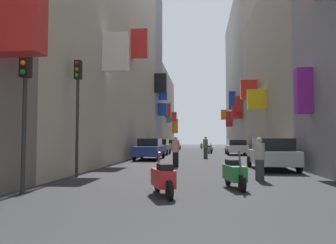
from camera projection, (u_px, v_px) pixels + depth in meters
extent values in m
plane|color=#2D2D30|center=(199.00, 155.00, 31.75)|extent=(140.00, 140.00, 0.00)
cube|color=#BCB29E|center=(92.00, 26.00, 24.43)|extent=(6.00, 26.80, 20.25)
cube|color=red|center=(140.00, 44.00, 24.52)|extent=(1.26, 0.52, 2.17)
cube|color=white|center=(116.00, 52.00, 17.33)|extent=(1.39, 0.41, 2.10)
cube|color=black|center=(161.00, 83.00, 36.51)|extent=(1.36, 0.64, 2.17)
cube|color=gray|center=(136.00, 71.00, 40.94)|extent=(6.00, 6.45, 20.43)
cube|color=blue|center=(163.00, 89.00, 40.14)|extent=(1.04, 0.45, 2.79)
cube|color=blue|center=(162.00, 110.00, 39.21)|extent=(1.09, 0.53, 1.53)
cube|color=#BCB29E|center=(151.00, 112.00, 53.31)|extent=(6.00, 18.92, 12.09)
cube|color=orange|center=(175.00, 126.00, 59.08)|extent=(0.98, 0.55, 2.64)
cube|color=red|center=(173.00, 117.00, 52.42)|extent=(1.26, 0.55, 1.55)
cube|color=#19B2BF|center=(169.00, 113.00, 49.04)|extent=(0.72, 0.37, 3.05)
cube|color=red|center=(168.00, 111.00, 47.07)|extent=(0.83, 0.54, 1.91)
cube|color=purple|center=(304.00, 91.00, 13.87)|extent=(0.66, 0.52, 1.97)
cube|color=#9E9384|center=(297.00, 75.00, 26.09)|extent=(6.00, 19.32, 13.45)
cube|color=red|center=(249.00, 90.00, 27.46)|extent=(1.37, 0.54, 1.65)
cube|color=yellow|center=(256.00, 100.00, 23.71)|extent=(1.35, 0.48, 1.48)
cube|color=gray|center=(252.00, 77.00, 48.62)|extent=(6.00, 25.59, 21.88)
cube|color=red|center=(229.00, 119.00, 49.45)|extent=(0.97, 0.62, 2.29)
cube|color=blue|center=(232.00, 100.00, 45.27)|extent=(0.86, 0.61, 2.53)
cube|color=red|center=(237.00, 112.00, 37.40)|extent=(1.20, 0.37, 1.57)
cube|color=red|center=(239.00, 104.00, 36.99)|extent=(0.79, 0.36, 1.85)
cube|color=orange|center=(224.00, 115.00, 60.02)|extent=(1.07, 0.36, 1.85)
cube|color=#B7B7BC|center=(272.00, 157.00, 15.91)|extent=(1.78, 4.33, 0.65)
cube|color=black|center=(272.00, 145.00, 15.73)|extent=(1.57, 2.42, 0.58)
cylinder|color=black|center=(249.00, 161.00, 17.40)|extent=(0.18, 0.60, 0.60)
cylinder|color=black|center=(283.00, 162.00, 17.21)|extent=(0.18, 0.60, 0.60)
cylinder|color=black|center=(258.00, 166.00, 14.56)|extent=(0.18, 0.60, 0.60)
cylinder|color=black|center=(299.00, 166.00, 14.38)|extent=(0.18, 0.60, 0.60)
cube|color=slate|center=(159.00, 148.00, 31.77)|extent=(1.82, 4.06, 0.69)
cube|color=black|center=(160.00, 142.00, 32.01)|extent=(1.60, 2.27, 0.53)
cylinder|color=black|center=(167.00, 152.00, 30.33)|extent=(0.18, 0.60, 0.60)
cylinder|color=black|center=(148.00, 152.00, 30.52)|extent=(0.18, 0.60, 0.60)
cylinder|color=black|center=(170.00, 151.00, 32.99)|extent=(0.18, 0.60, 0.60)
cylinder|color=black|center=(152.00, 151.00, 33.18)|extent=(0.18, 0.60, 0.60)
cube|color=white|center=(237.00, 148.00, 31.54)|extent=(1.84, 3.91, 0.64)
cube|color=black|center=(237.00, 143.00, 31.38)|extent=(1.62, 2.19, 0.52)
cylinder|color=black|center=(226.00, 151.00, 32.90)|extent=(0.18, 0.60, 0.60)
cylinder|color=black|center=(244.00, 151.00, 32.71)|extent=(0.18, 0.60, 0.60)
cylinder|color=black|center=(228.00, 152.00, 30.34)|extent=(0.18, 0.60, 0.60)
cylinder|color=black|center=(248.00, 152.00, 30.15)|extent=(0.18, 0.60, 0.60)
cube|color=gold|center=(174.00, 145.00, 47.80)|extent=(1.73, 4.48, 0.69)
cube|color=black|center=(174.00, 142.00, 48.05)|extent=(1.52, 2.51, 0.47)
cylinder|color=black|center=(179.00, 148.00, 46.22)|extent=(0.18, 0.60, 0.60)
cylinder|color=black|center=(167.00, 148.00, 46.40)|extent=(0.18, 0.60, 0.60)
cylinder|color=black|center=(180.00, 147.00, 49.16)|extent=(0.18, 0.60, 0.60)
cylinder|color=black|center=(169.00, 147.00, 49.34)|extent=(0.18, 0.60, 0.60)
cube|color=navy|center=(150.00, 151.00, 24.03)|extent=(1.71, 4.43, 0.70)
cube|color=black|center=(150.00, 142.00, 24.29)|extent=(1.51, 2.48, 0.56)
cylinder|color=black|center=(158.00, 157.00, 22.47)|extent=(0.18, 0.60, 0.60)
cylinder|color=black|center=(134.00, 156.00, 22.65)|extent=(0.18, 0.60, 0.60)
cylinder|color=black|center=(163.00, 155.00, 25.37)|extent=(0.18, 0.60, 0.60)
cylinder|color=black|center=(142.00, 155.00, 25.55)|extent=(0.18, 0.60, 0.60)
cube|color=#ADADB2|center=(210.00, 149.00, 34.29)|extent=(0.62, 1.11, 0.45)
cube|color=black|center=(210.00, 146.00, 34.50)|extent=(0.42, 0.61, 0.16)
cylinder|color=#4C4C51|center=(211.00, 146.00, 33.79)|extent=(0.11, 0.28, 0.68)
cylinder|color=black|center=(211.00, 152.00, 33.63)|extent=(0.19, 0.49, 0.48)
cylinder|color=black|center=(209.00, 151.00, 34.93)|extent=(0.19, 0.49, 0.48)
cube|color=#287F3D|center=(234.00, 173.00, 9.76)|extent=(0.65, 1.25, 0.45)
cube|color=black|center=(232.00, 162.00, 10.00)|extent=(0.42, 0.61, 0.16)
cylinder|color=#4C4C51|center=(240.00, 164.00, 9.19)|extent=(0.11, 0.28, 0.68)
cylinder|color=black|center=(242.00, 184.00, 9.01)|extent=(0.19, 0.49, 0.48)
cylinder|color=black|center=(228.00, 177.00, 10.49)|extent=(0.19, 0.49, 0.48)
cube|color=red|center=(163.00, 178.00, 8.48)|extent=(0.79, 1.21, 0.45)
cube|color=black|center=(165.00, 167.00, 8.29)|extent=(0.49, 0.64, 0.16)
cylinder|color=#4C4C51|center=(158.00, 164.00, 9.04)|extent=(0.15, 0.28, 0.68)
cylinder|color=black|center=(157.00, 183.00, 9.15)|extent=(0.26, 0.49, 0.48)
cylinder|color=black|center=(169.00, 191.00, 7.78)|extent=(0.26, 0.49, 0.48)
cube|color=silver|center=(202.00, 146.00, 51.63)|extent=(0.48, 1.22, 0.45)
cube|color=black|center=(201.00, 144.00, 51.43)|extent=(0.34, 0.57, 0.16)
cylinder|color=#4C4C51|center=(202.00, 144.00, 52.25)|extent=(0.07, 0.28, 0.68)
cylinder|color=black|center=(202.00, 147.00, 52.37)|extent=(0.12, 0.48, 0.48)
cylinder|color=black|center=(201.00, 148.00, 50.88)|extent=(0.12, 0.48, 0.48)
cylinder|color=#363636|center=(260.00, 170.00, 11.66)|extent=(0.36, 0.36, 0.75)
cylinder|color=#B2AD9E|center=(259.00, 151.00, 11.70)|extent=(0.43, 0.43, 0.60)
sphere|color=tan|center=(259.00, 140.00, 11.72)|extent=(0.20, 0.20, 0.20)
cylinder|color=black|center=(176.00, 160.00, 17.42)|extent=(0.43, 0.43, 0.80)
cylinder|color=pink|center=(176.00, 146.00, 17.46)|extent=(0.52, 0.52, 0.63)
sphere|color=tan|center=(176.00, 139.00, 17.48)|extent=(0.22, 0.22, 0.22)
cylinder|color=#393939|center=(206.00, 153.00, 25.82)|extent=(0.35, 0.35, 0.84)
cylinder|color=#4C724C|center=(205.00, 143.00, 25.86)|extent=(0.41, 0.41, 0.67)
sphere|color=tan|center=(205.00, 138.00, 25.89)|extent=(0.23, 0.23, 0.23)
cylinder|color=#2D2D2D|center=(24.00, 135.00, 8.86)|extent=(0.12, 0.12, 3.21)
cube|color=black|center=(26.00, 64.00, 8.97)|extent=(0.26, 0.26, 0.75)
sphere|color=red|center=(23.00, 54.00, 8.84)|extent=(0.14, 0.14, 0.14)
sphere|color=orange|center=(23.00, 63.00, 8.83)|extent=(0.14, 0.14, 0.14)
sphere|color=green|center=(23.00, 72.00, 8.82)|extent=(0.14, 0.14, 0.14)
cylinder|color=#2D2D2D|center=(77.00, 128.00, 12.77)|extent=(0.12, 0.12, 3.90)
cube|color=black|center=(78.00, 70.00, 12.89)|extent=(0.26, 0.26, 0.75)
sphere|color=red|center=(77.00, 63.00, 12.77)|extent=(0.14, 0.14, 0.14)
sphere|color=orange|center=(77.00, 69.00, 12.76)|extent=(0.14, 0.14, 0.14)
sphere|color=green|center=(77.00, 75.00, 12.74)|extent=(0.14, 0.14, 0.14)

